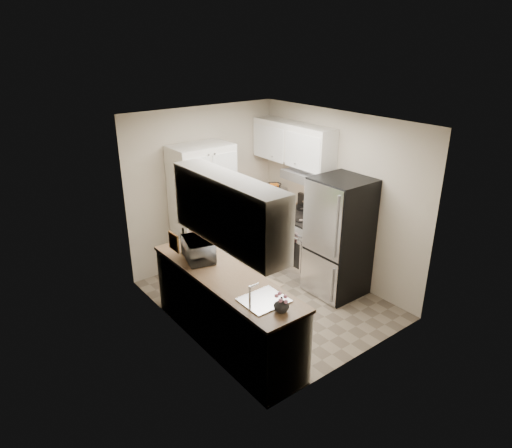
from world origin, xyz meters
The scene contains 16 objects.
ground centered at (0.00, 0.00, 0.00)m, with size 3.20×3.20×0.00m, color #7A6B56.
room_shell centered at (-0.02, -0.01, 1.63)m, with size 2.64×3.24×2.52m.
pantry_cabinet centered at (-0.20, 1.32, 1.00)m, with size 0.90×0.55×2.00m, color silver.
base_cabinet_left centered at (-0.99, -0.43, 0.44)m, with size 0.60×2.30×0.88m, color silver.
countertop_left centered at (-0.99, -0.43, 0.90)m, with size 0.63×2.33×0.04m, color #846647.
base_cabinet_right centered at (0.99, 1.19, 0.44)m, with size 0.60×0.80×0.88m, color silver.
countertop_right centered at (0.99, 1.19, 0.90)m, with size 0.63×0.83×0.04m, color #846647.
electric_range centered at (0.97, 0.39, 0.48)m, with size 0.71×0.78×1.13m.
refrigerator centered at (0.94, -0.41, 0.85)m, with size 0.70×0.72×1.70m, color #B7B7BC.
microwave centered at (-1.02, 0.08, 1.05)m, with size 0.48×0.32×0.26m, color silver.
wine_bottle centered at (-1.08, 0.34, 1.07)m, with size 0.08×0.08×0.31m, color black.
flower_vase centered at (-0.97, -1.41, 1.00)m, with size 0.15×0.15×0.16m, color silver.
cutting_board centered at (-0.81, 0.50, 1.06)m, with size 0.02×0.23×0.29m, color green.
toaster_oven centered at (1.08, 1.21, 1.03)m, with size 0.30×0.38×0.22m, color #A5A5AA.
fruit_basket centered at (1.07, 1.18, 1.19)m, with size 0.24×0.24×0.10m, color orange, non-canonical shape.
kitchen_mat centered at (0.15, 0.48, 0.01)m, with size 0.47×0.75×0.01m, color tan.
Camera 1 is at (-3.51, -4.29, 3.44)m, focal length 32.00 mm.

